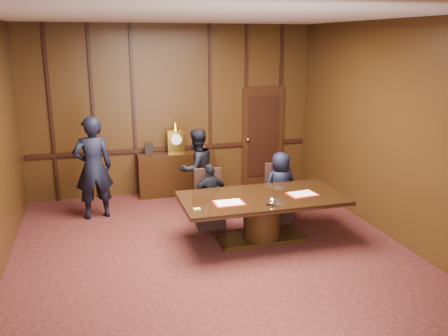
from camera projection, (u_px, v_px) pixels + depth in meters
name	position (u px, v px, depth m)	size (l,w,h in m)	color
room	(218.00, 145.00, 6.79)	(7.00, 7.04, 3.50)	black
sideboard	(176.00, 172.00, 10.00)	(1.60, 0.45, 1.54)	black
conference_table	(262.00, 211.00, 7.63)	(2.62, 1.32, 0.76)	black
folder_left	(229.00, 203.00, 7.24)	(0.47, 0.34, 0.02)	#B41610
folder_right	(302.00, 194.00, 7.65)	(0.49, 0.38, 0.02)	#B41610
inkstand	(273.00, 202.00, 7.14)	(0.20, 0.14, 0.12)	white
notepad	(197.00, 209.00, 6.98)	(0.10, 0.07, 0.01)	#DED66D
chair_left	(210.00, 209.00, 8.33)	(0.51, 0.51, 0.99)	black
chair_right	(279.00, 203.00, 8.68)	(0.58, 0.58, 0.99)	black
signatory_left	(210.00, 196.00, 8.19)	(0.67, 0.28, 1.14)	black
signatory_right	(280.00, 186.00, 8.52)	(0.62, 0.40, 1.26)	black
witness_left	(93.00, 168.00, 8.54)	(0.69, 0.45, 1.89)	black
witness_right	(197.00, 169.00, 9.10)	(0.76, 0.59, 1.56)	black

